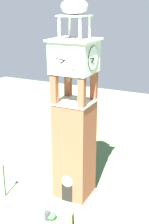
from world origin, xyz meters
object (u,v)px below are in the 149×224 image
park_bench (70,219)px  trash_bin (47,216)px  clock_tower (74,124)px  lamp_post (4,172)px

park_bench → trash_bin: bearing=-169.5°
clock_tower → trash_bin: bearing=-98.0°
park_bench → lamp_post: bearing=173.4°
park_bench → trash_bin: 2.11m
lamp_post → clock_tower: bearing=25.6°
clock_tower → lamp_post: bearing=-154.4°
park_bench → lamp_post: (-7.71, 0.89, 2.16)m
clock_tower → park_bench: 8.39m
park_bench → trash_bin: (-2.07, -0.39, -0.08)m
clock_tower → lamp_post: (-6.24, -2.99, -5.13)m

